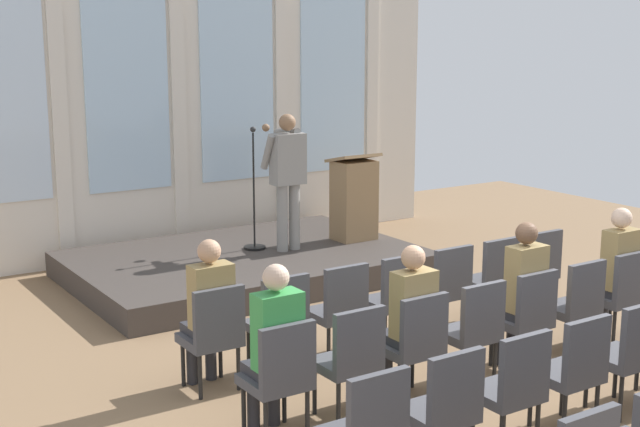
{
  "coord_description": "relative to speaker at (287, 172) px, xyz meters",
  "views": [
    {
      "loc": [
        -5.07,
        -5.18,
        3.03
      ],
      "look_at": [
        0.16,
        2.85,
        1.05
      ],
      "focal_mm": 49.83,
      "sensor_mm": 36.0,
      "label": 1
    }
  ],
  "objects": [
    {
      "name": "ground_plane",
      "position": [
        -0.54,
        -4.18,
        -1.31
      ],
      "size": [
        15.71,
        15.71,
        0.0
      ],
      "primitive_type": "plane",
      "color": "#846647"
    },
    {
      "name": "chair_r0_c0",
      "position": [
        -2.47,
        -2.89,
        -0.77
      ],
      "size": [
        0.46,
        0.44,
        0.94
      ],
      "color": "black",
      "rests_on": "ground"
    },
    {
      "name": "chair_r1_c0",
      "position": [
        -2.47,
        -3.99,
        -0.77
      ],
      "size": [
        0.46,
        0.44,
        0.94
      ],
      "color": "black",
      "rests_on": "ground"
    },
    {
      "name": "chair_r2_c1",
      "position": [
        -1.82,
        -5.09,
        -0.77
      ],
      "size": [
        0.46,
        0.44,
        0.94
      ],
      "color": "black",
      "rests_on": "ground"
    },
    {
      "name": "chair_r0_c6",
      "position": [
        1.39,
        -2.89,
        -0.77
      ],
      "size": [
        0.46,
        0.44,
        0.94
      ],
      "color": "black",
      "rests_on": "ground"
    },
    {
      "name": "chair_r0_c4",
      "position": [
        0.11,
        -2.89,
        -0.77
      ],
      "size": [
        0.46,
        0.44,
        0.94
      ],
      "color": "black",
      "rests_on": "ground"
    },
    {
      "name": "rear_partition",
      "position": [
        -0.49,
        1.85,
        0.58
      ],
      "size": [
        8.12,
        0.14,
        3.66
      ],
      "color": "silver",
      "rests_on": "ground"
    },
    {
      "name": "chair_r2_c0",
      "position": [
        -2.47,
        -5.09,
        -0.77
      ],
      "size": [
        0.46,
        0.44,
        0.94
      ],
      "color": "black",
      "rests_on": "ground"
    },
    {
      "name": "chair_r1_c4",
      "position": [
        0.11,
        -3.99,
        -0.77
      ],
      "size": [
        0.46,
        0.44,
        0.94
      ],
      "color": "black",
      "rests_on": "ground"
    },
    {
      "name": "chair_r2_c2",
      "position": [
        -1.18,
        -5.09,
        -0.77
      ],
      "size": [
        0.46,
        0.44,
        0.94
      ],
      "color": "black",
      "rests_on": "ground"
    },
    {
      "name": "lectern",
      "position": [
        1.04,
        0.02,
        -0.45
      ],
      "size": [
        0.6,
        0.48,
        1.16
      ],
      "color": "#93724C",
      "rests_on": "stage_platform"
    },
    {
      "name": "chair_r0_c1",
      "position": [
        -1.82,
        -2.89,
        -0.77
      ],
      "size": [
        0.46,
        0.44,
        0.94
      ],
      "color": "black",
      "rests_on": "ground"
    },
    {
      "name": "audience_r0_c0",
      "position": [
        -2.47,
        -2.81,
        -0.57
      ],
      "size": [
        0.36,
        0.39,
        1.32
      ],
      "color": "#2D2D33",
      "rests_on": "ground"
    },
    {
      "name": "chair_r0_c3",
      "position": [
        -0.54,
        -2.89,
        -0.77
      ],
      "size": [
        0.46,
        0.44,
        0.94
      ],
      "color": "black",
      "rests_on": "ground"
    },
    {
      "name": "chair_r2_c4",
      "position": [
        0.11,
        -5.09,
        -0.77
      ],
      "size": [
        0.46,
        0.44,
        0.94
      ],
      "color": "black",
      "rests_on": "ground"
    },
    {
      "name": "speaker",
      "position": [
        0.0,
        0.0,
        0.0
      ],
      "size": [
        0.51,
        0.69,
        1.72
      ],
      "color": "gray",
      "rests_on": "stage_platform"
    },
    {
      "name": "chair_r1_c2",
      "position": [
        -1.18,
        -3.99,
        -0.77
      ],
      "size": [
        0.46,
        0.44,
        0.94
      ],
      "color": "black",
      "rests_on": "ground"
    },
    {
      "name": "audience_r1_c2",
      "position": [
        -1.18,
        -3.91,
        -0.57
      ],
      "size": [
        0.36,
        0.39,
        1.33
      ],
      "color": "#2D2D33",
      "rests_on": "ground"
    },
    {
      "name": "chair_r0_c2",
      "position": [
        -1.18,
        -2.89,
        -0.77
      ],
      "size": [
        0.46,
        0.44,
        0.94
      ],
      "color": "black",
      "rests_on": "ground"
    },
    {
      "name": "audience_r1_c6",
      "position": [
        1.39,
        -3.91,
        -0.55
      ],
      "size": [
        0.36,
        0.39,
        1.36
      ],
      "color": "#2D2D33",
      "rests_on": "ground"
    },
    {
      "name": "audience_r1_c4",
      "position": [
        0.11,
        -3.91,
        -0.55
      ],
      "size": [
        0.36,
        0.39,
        1.37
      ],
      "color": "#2D2D33",
      "rests_on": "ground"
    },
    {
      "name": "stage_platform",
      "position": [
        -0.54,
        0.16,
        -1.15
      ],
      "size": [
        4.15,
        2.81,
        0.31
      ],
      "primitive_type": "cube",
      "color": "#3F3833",
      "rests_on": "ground"
    },
    {
      "name": "chair_r1_c6",
      "position": [
        1.39,
        -3.99,
        -0.77
      ],
      "size": [
        0.46,
        0.44,
        0.94
      ],
      "color": "black",
      "rests_on": "ground"
    },
    {
      "name": "chair_r1_c5",
      "position": [
        0.75,
        -3.99,
        -0.77
      ],
      "size": [
        0.46,
        0.44,
        0.94
      ],
      "color": "black",
      "rests_on": "ground"
    },
    {
      "name": "mic_stand",
      "position": [
        -0.32,
        0.28,
        -0.66
      ],
      "size": [
        0.28,
        0.28,
        1.55
      ],
      "color": "black",
      "rests_on": "stage_platform"
    },
    {
      "name": "chair_r0_c5",
      "position": [
        0.75,
        -2.89,
        -0.77
      ],
      "size": [
        0.46,
        0.44,
        0.94
      ],
      "color": "black",
      "rests_on": "ground"
    },
    {
      "name": "chair_r2_c3",
      "position": [
        -0.54,
        -5.09,
        -0.77
      ],
      "size": [
        0.46,
        0.44,
        0.94
      ],
      "color": "black",
      "rests_on": "ground"
    },
    {
      "name": "chair_r1_c1",
      "position": [
        -1.82,
        -3.99,
        -0.77
      ],
      "size": [
        0.46,
        0.44,
        0.94
      ],
      "color": "black",
      "rests_on": "ground"
    },
    {
      "name": "chair_r1_c3",
      "position": [
        -0.54,
        -3.99,
        -0.77
      ],
      "size": [
        0.46,
        0.44,
        0.94
      ],
      "color": "black",
      "rests_on": "ground"
    },
    {
      "name": "audience_r1_c0",
      "position": [
        -2.47,
        -3.91,
        -0.55
      ],
      "size": [
        0.36,
        0.39,
        1.36
      ],
      "color": "#2D2D33",
      "rests_on": "ground"
    }
  ]
}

